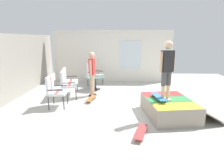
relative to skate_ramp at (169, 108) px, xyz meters
The scene contains 13 objects.
ground_plane 1.57m from the skate_ramp, 58.59° to the left, with size 12.00×12.00×0.10m, color beige.
back_wall_cinderblock 5.46m from the skate_ramp, 81.39° to the left, with size 9.00×0.20×2.33m.
house_facade 5.05m from the skate_ramp, 21.42° to the left, with size 0.23×6.00×2.57m.
skate_ramp is the anchor object (origin of this frame).
patio_bench 3.93m from the skate_ramp, 61.77° to the left, with size 1.33×0.77×1.02m.
patio_chair_near_house 4.54m from the skate_ramp, 36.34° to the left, with size 0.81×0.79×1.02m.
patio_chair_by_wall 3.59m from the skate_ramp, 80.37° to the left, with size 0.65×0.58×1.02m.
patio_table 3.74m from the skate_ramp, 41.61° to the left, with size 0.90×0.90×0.57m.
person_watching 3.19m from the skate_ramp, 52.94° to the left, with size 0.48×0.27×1.69m.
person_skater 1.20m from the skate_ramp, 124.60° to the left, with size 0.34×0.44×1.62m.
skateboard_by_bench 2.75m from the skate_ramp, 62.46° to the left, with size 0.82×0.34×0.10m.
skateboard_spare 1.51m from the skate_ramp, 141.56° to the left, with size 0.82×0.41×0.10m.
skateboard_on_ramp 0.48m from the skate_ramp, 100.26° to the left, with size 0.82×0.33×0.10m.
Camera 1 is at (-6.01, 0.11, 2.18)m, focal length 30.65 mm.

